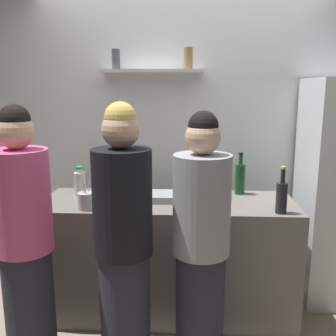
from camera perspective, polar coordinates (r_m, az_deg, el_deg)
name	(u,v)px	position (r m, az deg, el deg)	size (l,w,h in m)	color
back_wall_assembly	(183,134)	(3.47, 2.22, 5.06)	(4.80, 0.32, 2.60)	white
counter	(168,256)	(3.00, 0.00, -13.10)	(1.88, 0.65, 0.89)	#66605B
baking_pan	(161,197)	(2.86, -0.98, -4.30)	(0.34, 0.24, 0.05)	gray
utensil_holder	(86,201)	(2.70, -12.19, -4.82)	(0.11, 0.11, 0.22)	#B2B2B7
wine_bottle_amber_glass	(215,183)	(2.92, 7.08, -2.21)	(0.08, 0.08, 0.31)	#472814
wine_bottle_dark_glass	(282,196)	(2.65, 16.65, -4.07)	(0.07, 0.07, 0.32)	black
wine_bottle_green_glass	(240,178)	(3.05, 10.73, -1.46)	(0.08, 0.08, 0.33)	#19471E
water_bottle_plastic	(80,183)	(3.04, -13.03, -2.18)	(0.09, 0.09, 0.23)	silver
person_pink_top	(25,244)	(2.46, -20.64, -10.64)	(0.34, 0.34, 1.63)	#262633
person_grey_hoodie	(201,247)	(2.33, 4.95, -11.73)	(0.34, 0.34, 1.59)	#262633
person_blonde	(124,247)	(2.27, -6.66, -11.63)	(0.34, 0.34, 1.65)	#262633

